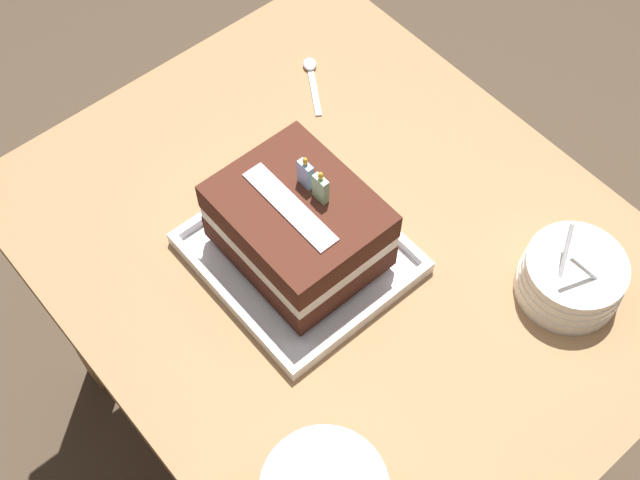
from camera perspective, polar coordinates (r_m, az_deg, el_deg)
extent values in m
plane|color=#4C3D2D|center=(1.83, 0.93, -11.88)|extent=(8.00, 8.00, 0.00)
cube|color=#9E754C|center=(1.22, 1.37, -0.79)|extent=(0.92, 0.75, 0.04)
cube|color=#9E754C|center=(1.64, -16.79, -4.10)|extent=(0.06, 0.06, 0.66)
cube|color=#9E754C|center=(1.80, 0.28, 7.35)|extent=(0.06, 0.06, 0.66)
cube|color=#9E754C|center=(1.58, 19.99, -10.43)|extent=(0.06, 0.06, 0.66)
cube|color=silver|center=(1.19, -1.40, -1.10)|extent=(0.28, 0.26, 0.01)
cube|color=silver|center=(1.15, -6.13, -4.18)|extent=(0.28, 0.01, 0.02)
cube|color=silver|center=(1.23, 3.00, 2.38)|extent=(0.28, 0.01, 0.02)
cube|color=silver|center=(1.24, -5.41, 3.25)|extent=(0.01, 0.23, 0.02)
cube|color=silver|center=(1.13, 2.99, -5.23)|extent=(0.01, 0.23, 0.02)
cube|color=#4B2319|center=(1.16, -1.44, -0.01)|extent=(0.21, 0.17, 0.04)
cube|color=white|center=(1.13, -1.48, 0.95)|extent=(0.21, 0.17, 0.03)
cube|color=#4B2319|center=(1.10, -1.52, 1.95)|extent=(0.21, 0.17, 0.04)
cube|color=beige|center=(1.07, -2.09, 2.29)|extent=(0.16, 0.03, 0.00)
cube|color=#8CB7EA|center=(1.08, -1.00, 4.51)|extent=(0.02, 0.01, 0.04)
ellipsoid|color=yellow|center=(1.06, -1.02, 5.38)|extent=(0.01, 0.01, 0.01)
cube|color=#99DB9E|center=(1.06, 0.04, 3.52)|extent=(0.02, 0.01, 0.04)
ellipsoid|color=yellow|center=(1.04, 0.05, 4.39)|extent=(0.01, 0.01, 0.01)
cylinder|color=white|center=(1.21, 16.53, -2.98)|extent=(0.14, 0.14, 0.02)
cylinder|color=white|center=(1.19, 16.70, -2.62)|extent=(0.14, 0.14, 0.02)
cylinder|color=white|center=(1.18, 16.88, -2.26)|extent=(0.14, 0.14, 0.02)
cylinder|color=white|center=(1.17, 17.06, -1.89)|extent=(0.14, 0.14, 0.02)
cylinder|color=silver|center=(1.13, 17.67, -1.97)|extent=(0.04, 0.05, 0.07)
cylinder|color=silver|center=(1.14, 16.42, -0.83)|extent=(0.04, 0.05, 0.06)
ellipsoid|color=silver|center=(1.42, -0.71, 11.91)|extent=(0.04, 0.03, 0.01)
cube|color=silver|center=(1.38, -0.36, 9.98)|extent=(0.09, 0.06, 0.00)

